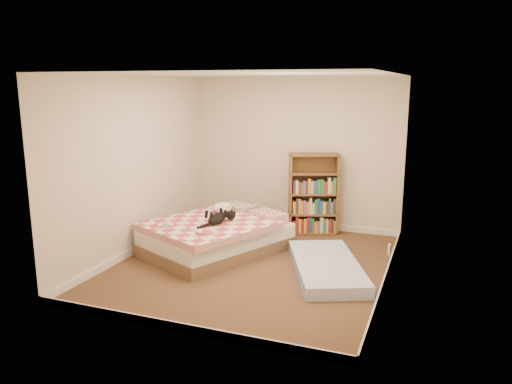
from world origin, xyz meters
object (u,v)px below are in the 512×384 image
(bed, at_px, (218,235))
(floor_mattress, at_px, (326,267))
(bookshelf, at_px, (314,203))
(white_dog, at_px, (223,207))
(black_cat, at_px, (218,218))

(bed, height_order, floor_mattress, bed)
(bookshelf, xyz_separation_m, floor_mattress, (0.60, -1.64, -0.42))
(bookshelf, distance_m, white_dog, 1.51)
(floor_mattress, bearing_deg, bookshelf, 86.72)
(bed, height_order, white_dog, white_dog)
(floor_mattress, xyz_separation_m, white_dog, (-1.78, 0.70, 0.47))
(bed, height_order, black_cat, black_cat)
(bed, relative_size, floor_mattress, 1.34)
(floor_mattress, bearing_deg, bed, 147.38)
(bookshelf, height_order, white_dog, bookshelf)
(bed, xyz_separation_m, floor_mattress, (1.67, -0.27, -0.16))
(bed, bearing_deg, black_cat, -35.39)
(bookshelf, bearing_deg, floor_mattress, -90.80)
(white_dog, bearing_deg, bed, -65.24)
(bookshelf, xyz_separation_m, black_cat, (-0.99, -1.50, 0.04))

